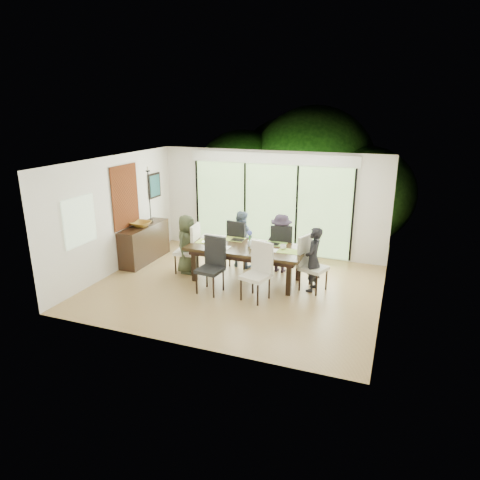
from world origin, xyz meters
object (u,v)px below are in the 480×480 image
(chair_right_end, at_px, (314,264))
(chair_far_left, at_px, (241,242))
(chair_near_right, at_px, (255,272))
(laptop, at_px, (210,243))
(person_left_end, at_px, (187,244))
(cup_c, at_px, (283,247))
(person_far_left, at_px, (241,239))
(cup_b, at_px, (252,246))
(person_far_right, at_px, (281,243))
(table_top, at_px, (247,248))
(chair_left_end, at_px, (186,248))
(sideboard, at_px, (145,243))
(chair_near_left, at_px, (210,266))
(chair_far_right, at_px, (281,247))
(cup_a, at_px, (220,239))
(bowl, at_px, (141,224))
(vase, at_px, (250,243))
(person_right_end, at_px, (313,259))

(chair_right_end, xyz_separation_m, chair_far_left, (-1.95, 0.85, 0.00))
(chair_near_right, distance_m, laptop, 1.57)
(person_left_end, distance_m, cup_c, 2.29)
(person_left_end, distance_m, person_far_left, 1.32)
(laptop, height_order, cup_b, cup_b)
(cup_b, bearing_deg, person_far_right, 66.73)
(table_top, height_order, chair_far_left, chair_far_left)
(chair_left_end, distance_m, sideboard, 1.39)
(chair_right_end, bearing_deg, sideboard, 105.40)
(chair_near_right, relative_size, person_far_left, 0.85)
(chair_near_left, distance_m, sideboard, 2.63)
(chair_near_left, distance_m, person_left_end, 1.31)
(chair_right_end, distance_m, person_left_end, 2.98)
(chair_far_right, xyz_separation_m, cup_a, (-1.25, -0.70, 0.27))
(cup_b, distance_m, sideboard, 3.05)
(table_top, distance_m, chair_left_end, 1.51)
(chair_far_left, relative_size, laptop, 3.33)
(laptop, relative_size, bowl, 0.73)
(vase, xyz_separation_m, laptop, (-0.90, -0.15, -0.05))
(chair_far_right, relative_size, laptop, 3.33)
(table_top, distance_m, sideboard, 2.88)
(person_left_end, bearing_deg, vase, -84.88)
(chair_far_right, bearing_deg, cup_a, 14.47)
(cup_a, height_order, bowl, bowl)
(person_far_left, bearing_deg, chair_far_left, -80.38)
(chair_far_right, bearing_deg, cup_c, 93.65)
(chair_near_right, bearing_deg, chair_left_end, 172.55)
(person_far_left, bearing_deg, cup_a, 79.43)
(person_right_end, bearing_deg, table_top, -85.19)
(chair_left_end, distance_m, chair_near_right, 2.18)
(cup_b, bearing_deg, laptop, 180.00)
(vase, bearing_deg, chair_far_left, 122.01)
(sideboard, bearing_deg, cup_a, -4.37)
(person_right_end, bearing_deg, person_left_end, -85.19)
(cup_a, bearing_deg, cup_c, -1.91)
(person_right_end, relative_size, cup_b, 12.90)
(person_far_right, distance_m, cup_a, 1.43)
(person_left_end, height_order, person_far_right, same)
(person_far_left, xyz_separation_m, sideboard, (-2.39, -0.52, -0.23))
(chair_right_end, bearing_deg, chair_near_right, 150.55)
(chair_left_end, distance_m, person_right_end, 2.98)
(chair_near_right, relative_size, bowl, 2.42)
(chair_right_end, bearing_deg, cup_c, 101.40)
(table_top, xyz_separation_m, cup_b, (0.15, -0.10, 0.08))
(chair_far_left, height_order, bowl, chair_far_left)
(chair_far_left, bearing_deg, person_far_left, 100.98)
(chair_right_end, height_order, sideboard, chair_right_end)
(chair_right_end, distance_m, chair_near_right, 1.33)
(bowl, bearing_deg, cup_c, -1.79)
(person_left_end, distance_m, bowl, 1.41)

